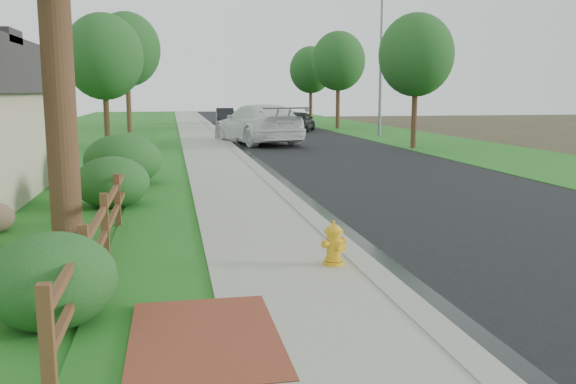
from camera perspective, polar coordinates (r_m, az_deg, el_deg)
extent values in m
plane|color=#372F1E|center=(8.18, 7.64, -10.15)|extent=(120.00, 120.00, 0.00)
cube|color=black|center=(42.98, -1.31, 5.72)|extent=(8.00, 90.00, 0.02)
cube|color=gray|center=(42.48, -6.93, 5.68)|extent=(0.40, 90.00, 0.12)
cube|color=black|center=(42.51, -6.46, 5.64)|extent=(0.50, 90.00, 0.00)
cube|color=gray|center=(42.42, -8.69, 5.62)|extent=(2.20, 90.00, 0.10)
cube|color=#23601B|center=(42.39, -11.27, 5.52)|extent=(1.60, 90.00, 0.06)
cube|color=#23601B|center=(42.75, -18.28, 5.25)|extent=(9.00, 90.00, 0.04)
cube|color=#23601B|center=(44.63, 7.51, 5.79)|extent=(6.00, 90.00, 0.04)
cube|color=brown|center=(6.85, -7.81, -13.63)|extent=(1.60, 2.40, 0.11)
cube|color=#452D17|center=(5.83, -21.60, -13.14)|extent=(0.12, 0.12, 1.10)
cube|color=#452D17|center=(8.08, -18.47, -6.71)|extent=(0.12, 0.12, 1.10)
cube|color=#452D17|center=(10.39, -16.76, -3.10)|extent=(0.12, 0.12, 1.10)
cube|color=#452D17|center=(12.74, -15.68, -0.81)|extent=(0.12, 0.12, 1.10)
cube|color=#452D17|center=(15.10, -14.94, 0.77)|extent=(0.12, 0.12, 1.10)
cube|color=#452D17|center=(17.47, -14.40, 1.92)|extent=(0.12, 0.12, 1.10)
cube|color=#452D17|center=(19.85, -13.99, 2.79)|extent=(0.12, 0.12, 1.10)
cube|color=#452D17|center=(22.24, -13.66, 3.48)|extent=(0.12, 0.12, 1.10)
cube|color=#452D17|center=(6.98, -19.72, -10.19)|extent=(0.08, 2.35, 0.10)
cube|color=#452D17|center=(6.86, -19.90, -7.03)|extent=(0.08, 2.35, 0.10)
cube|color=#452D17|center=(9.25, -17.47, -5.28)|extent=(0.08, 2.35, 0.10)
cube|color=#452D17|center=(9.16, -17.60, -2.86)|extent=(0.08, 2.35, 0.10)
cube|color=#452D17|center=(11.58, -16.14, -2.32)|extent=(0.08, 2.35, 0.10)
cube|color=#452D17|center=(11.51, -16.23, -0.37)|extent=(0.08, 2.35, 0.10)
cube|color=#452D17|center=(13.93, -15.26, -0.36)|extent=(0.08, 2.35, 0.10)
cube|color=#452D17|center=(13.87, -15.33, 1.27)|extent=(0.08, 2.35, 0.10)
cube|color=#452D17|center=(16.30, -14.63, 1.04)|extent=(0.08, 2.35, 0.10)
cube|color=#452D17|center=(16.25, -14.69, 2.43)|extent=(0.08, 2.35, 0.10)
cube|color=#452D17|center=(18.67, -14.17, 2.08)|extent=(0.08, 2.35, 0.10)
cube|color=#452D17|center=(18.63, -14.22, 3.30)|extent=(0.08, 2.35, 0.10)
cube|color=#452D17|center=(21.05, -13.81, 2.88)|extent=(0.08, 2.35, 0.10)
cube|color=#452D17|center=(21.01, -13.85, 3.97)|extent=(0.08, 2.35, 0.10)
cylinder|color=#3E2919|center=(10.95, -20.62, 8.92)|extent=(0.52, 0.52, 5.50)
cylinder|color=gold|center=(9.44, 4.27, -6.61)|extent=(0.32, 0.32, 0.06)
cylinder|color=gold|center=(9.37, 4.29, -5.13)|extent=(0.21, 0.21, 0.48)
cylinder|color=gold|center=(9.42, 4.28, -6.23)|extent=(0.26, 0.26, 0.05)
cylinder|color=gold|center=(9.31, 4.31, -3.69)|extent=(0.29, 0.29, 0.05)
ellipsoid|color=gold|center=(9.31, 4.31, -3.58)|extent=(0.23, 0.23, 0.18)
cylinder|color=gold|center=(9.29, 4.32, -2.90)|extent=(0.05, 0.05, 0.07)
cylinder|color=gold|center=(9.26, 4.84, -5.14)|extent=(0.17, 0.16, 0.14)
cylinder|color=gold|center=(9.26, 3.54, -4.89)|extent=(0.16, 0.15, 0.11)
cylinder|color=gold|center=(9.45, 5.04, -4.60)|extent=(0.16, 0.15, 0.11)
imported|color=white|center=(32.38, -2.86, 6.38)|extent=(4.63, 7.63, 2.07)
imported|color=black|center=(42.89, 1.13, 6.67)|extent=(3.13, 4.48, 1.41)
imported|color=black|center=(52.22, -5.92, 7.07)|extent=(1.61, 4.21, 1.37)
cylinder|color=slate|center=(37.96, 8.69, 12.02)|extent=(0.18, 0.18, 9.13)
ellipsoid|color=#1A481B|center=(7.62, -21.24, -7.74)|extent=(1.92, 1.92, 1.12)
ellipsoid|color=#1A481B|center=(14.97, -16.13, 0.88)|extent=(1.85, 1.85, 1.22)
ellipsoid|color=#1A481B|center=(18.34, -15.20, 2.89)|extent=(2.48, 2.48, 1.53)
cylinder|color=#3E2919|center=(29.03, -16.64, 7.28)|extent=(0.26, 0.26, 3.75)
ellipsoid|color=#1A481B|center=(29.06, -16.86, 12.03)|extent=(3.50, 3.50, 3.86)
cylinder|color=#3E2919|center=(30.08, 11.74, 7.68)|extent=(0.27, 0.27, 3.90)
ellipsoid|color=#1A481B|center=(30.12, 11.91, 12.44)|extent=(3.56, 3.56, 3.92)
cylinder|color=#3E2919|center=(42.67, -14.71, 8.62)|extent=(0.33, 0.33, 4.83)
ellipsoid|color=#1A481B|center=(42.76, -14.88, 12.78)|extent=(4.45, 4.45, 4.90)
cylinder|color=#3E2919|center=(45.79, 4.69, 8.62)|extent=(0.30, 0.30, 4.35)
ellipsoid|color=#1A481B|center=(45.85, 4.74, 12.12)|extent=(3.94, 3.94, 4.33)
cylinder|color=#3E2919|center=(51.35, 2.14, 8.51)|extent=(0.27, 0.27, 3.97)
ellipsoid|color=#1A481B|center=(51.38, 2.15, 11.36)|extent=(3.51, 3.51, 3.86)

